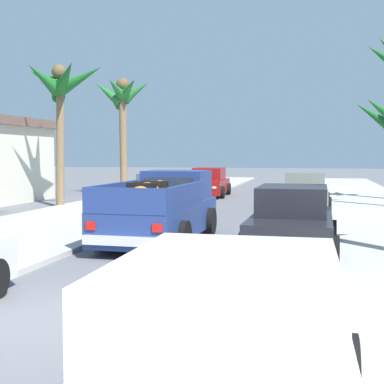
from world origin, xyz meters
TOP-DOWN VIEW (x-y plane):
  - ground_plane at (0.00, 0.00)m, footprint 160.00×160.00m
  - sidewalk_left at (-4.90, 12.00)m, footprint 5.21×60.00m
  - sidewalk_right at (4.90, 12.00)m, footprint 5.21×60.00m
  - curb_left at (-3.69, 12.00)m, footprint 0.16×60.00m
  - curb_right at (3.69, 12.00)m, footprint 0.16×60.00m
  - pickup_truck at (-0.83, 6.60)m, footprint 2.28×5.24m
  - car_left_near at (2.43, -2.95)m, footprint 2.06×4.28m
  - car_right_near at (-2.50, 21.32)m, footprint 2.14×4.31m
  - car_left_mid at (-2.65, 12.89)m, footprint 2.14×4.31m
  - car_left_far at (2.68, 15.47)m, footprint 2.03×4.26m
  - car_right_far at (2.55, 5.64)m, footprint 2.08×4.29m
  - palm_tree_right_fore at (-7.07, 20.48)m, footprint 3.34×3.18m
  - palm_tree_left_back at (-7.40, 14.02)m, footprint 3.67×3.38m

SIDE VIEW (x-z plane):
  - ground_plane at x=0.00m, z-range 0.00..0.00m
  - curb_left at x=-3.69m, z-range 0.00..0.10m
  - curb_right at x=3.69m, z-range 0.00..0.10m
  - sidewalk_left at x=-4.90m, z-range 0.00..0.12m
  - sidewalk_right at x=4.90m, z-range 0.00..0.12m
  - car_left_near at x=2.43m, z-range -0.06..1.48m
  - car_right_near at x=-2.50m, z-range -0.06..1.48m
  - car_left_mid at x=-2.65m, z-range -0.06..1.48m
  - car_left_far at x=2.68m, z-range -0.06..1.48m
  - car_right_far at x=2.55m, z-range -0.06..1.48m
  - pickup_truck at x=-0.83m, z-range -0.09..1.71m
  - palm_tree_left_back at x=-7.40m, z-range 1.97..8.05m
  - palm_tree_right_fore at x=-7.07m, z-range 1.99..8.33m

